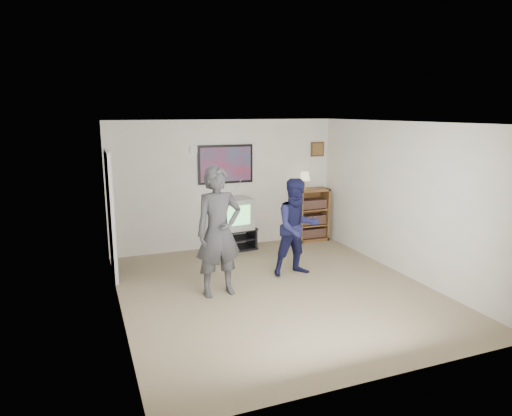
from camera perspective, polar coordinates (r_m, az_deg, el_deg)
room_shell at (r=6.94m, az=1.51°, el=0.32°), size 4.51×5.00×2.51m
media_stand at (r=8.92m, az=-2.85°, el=-3.88°), size 0.89×0.55×0.43m
crt_television at (r=8.79m, az=-3.05°, el=-0.68°), size 0.77×0.67×0.60m
bookshelf at (r=9.55m, az=6.96°, el=-0.84°), size 0.66×0.38×1.09m
table_lamp at (r=9.39m, az=6.11°, el=3.44°), size 0.22×0.22×0.36m
person_tall at (r=6.61m, az=-4.69°, el=-3.00°), size 0.73×0.51×1.90m
person_short at (r=7.46m, az=5.16°, el=-2.42°), size 0.78×0.61×1.60m
controller_left at (r=6.77m, az=-4.99°, el=-1.24°), size 0.05×0.12×0.03m
controller_right at (r=7.64m, az=4.26°, el=-0.66°), size 0.06×0.11×0.03m
poster at (r=8.85m, az=-3.82°, el=5.48°), size 1.10×0.03×0.75m
air_vent at (r=8.68m, az=-7.35°, el=7.26°), size 0.28×0.02×0.14m
small_picture at (r=9.62m, az=7.69°, el=7.30°), size 0.30×0.03×0.30m
doorway at (r=7.71m, az=-17.78°, el=-0.97°), size 0.03×0.85×2.00m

